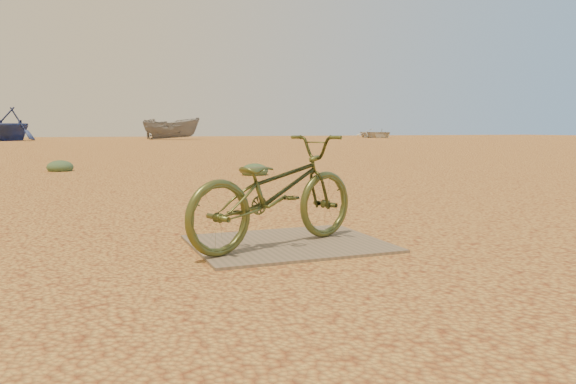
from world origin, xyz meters
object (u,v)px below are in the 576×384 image
object	(u,v)px
boat_mid_right	(171,129)
boat_far_right	(377,133)
plywood_board	(288,244)
bicycle	(275,191)
boat_far_left	(10,124)

from	to	relation	value
boat_mid_right	boat_far_right	xyz separation A→B (m)	(19.76, 0.72, -0.45)
plywood_board	bicycle	distance (m)	0.47
bicycle	boat_far_left	distance (m)	42.83
boat_far_left	boat_far_right	bearing A→B (deg)	28.92
boat_far_left	boat_mid_right	bearing A→B (deg)	28.15
bicycle	boat_far_left	world-z (taller)	boat_far_left
bicycle	boat_far_right	xyz separation A→B (m)	(26.23, 43.37, -0.00)
bicycle	boat_mid_right	bearing A→B (deg)	-29.63
plywood_board	boat_far_right	size ratio (longest dim) A/B	0.34
boat_far_left	boat_far_right	size ratio (longest dim) A/B	1.10
plywood_board	boat_mid_right	bearing A→B (deg)	81.54
boat_far_right	bicycle	bearing A→B (deg)	-124.02
boat_far_left	boat_far_right	world-z (taller)	boat_far_left
boat_mid_right	boat_far_right	size ratio (longest dim) A/B	1.07
bicycle	boat_mid_right	distance (m)	43.14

